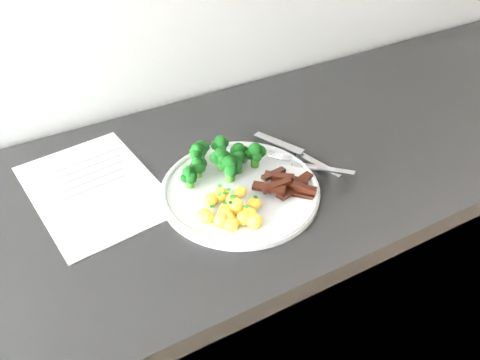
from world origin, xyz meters
The scene contains 8 objects.
counter centered at (0.03, 1.68, 0.44)m, with size 2.33×0.58×0.87m.
recipe_paper centered at (-0.16, 1.76, 0.87)m, with size 0.25×0.32×0.00m.
plate centered at (0.07, 1.63, 0.88)m, with size 0.29×0.29×0.02m.
broccoli centered at (0.07, 1.69, 0.91)m, with size 0.17×0.12×0.06m.
potatoes centered at (0.03, 1.57, 0.90)m, with size 0.11×0.11×0.04m.
beef_strips centered at (0.15, 1.59, 0.89)m, with size 0.12×0.10×0.03m.
fork centered at (0.22, 1.62, 0.89)m, with size 0.12×0.15×0.02m.
knife centered at (0.23, 1.64, 0.88)m, with size 0.09×0.20×0.02m.
Camera 1 is at (-0.26, 1.03, 1.47)m, focal length 37.21 mm.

